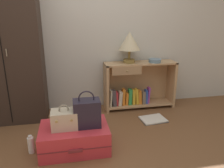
# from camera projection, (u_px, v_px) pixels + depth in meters

# --- Properties ---
(ground_plane) EXTENTS (9.00, 9.00, 0.00)m
(ground_plane) POSITION_uv_depth(u_px,v_px,m) (108.00, 161.00, 2.27)
(ground_plane) COLOR brown
(back_wall) EXTENTS (6.40, 0.10, 2.60)m
(back_wall) POSITION_uv_depth(u_px,v_px,m) (89.00, 22.00, 3.27)
(back_wall) COLOR beige
(back_wall) RESTS_ON ground_plane
(wardrobe) EXTENTS (0.88, 0.47, 1.96)m
(wardrobe) POSITION_uv_depth(u_px,v_px,m) (7.00, 50.00, 2.89)
(wardrobe) COLOR #33261E
(wardrobe) RESTS_ON ground_plane
(bookshelf) EXTENTS (1.09, 0.32, 0.72)m
(bookshelf) POSITION_uv_depth(u_px,v_px,m) (136.00, 86.00, 3.49)
(bookshelf) COLOR tan
(bookshelf) RESTS_ON ground_plane
(table_lamp) EXTENTS (0.32, 0.32, 0.46)m
(table_lamp) POSITION_uv_depth(u_px,v_px,m) (129.00, 42.00, 3.26)
(table_lamp) COLOR olive
(table_lamp) RESTS_ON bookshelf
(bowl) EXTENTS (0.18, 0.18, 0.05)m
(bowl) POSITION_uv_depth(u_px,v_px,m) (155.00, 61.00, 3.37)
(bowl) COLOR slate
(bowl) RESTS_ON bookshelf
(suitcase_large) EXTENTS (0.74, 0.51, 0.27)m
(suitcase_large) POSITION_uv_depth(u_px,v_px,m) (75.00, 138.00, 2.45)
(suitcase_large) COLOR #D1333D
(suitcase_large) RESTS_ON ground_plane
(train_case) EXTENTS (0.27, 0.21, 0.27)m
(train_case) POSITION_uv_depth(u_px,v_px,m) (64.00, 119.00, 2.35)
(train_case) COLOR beige
(train_case) RESTS_ON suitcase_large
(handbag) EXTENTS (0.28, 0.18, 0.40)m
(handbag) POSITION_uv_depth(u_px,v_px,m) (87.00, 113.00, 2.37)
(handbag) COLOR #231E2D
(handbag) RESTS_ON suitcase_large
(bottle) EXTENTS (0.07, 0.07, 0.20)m
(bottle) POSITION_uv_depth(u_px,v_px,m) (31.00, 145.00, 2.39)
(bottle) COLOR white
(bottle) RESTS_ON ground_plane
(open_book_on_floor) EXTENTS (0.38, 0.30, 0.02)m
(open_book_on_floor) POSITION_uv_depth(u_px,v_px,m) (153.00, 119.00, 3.14)
(open_book_on_floor) COLOR white
(open_book_on_floor) RESTS_ON ground_plane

